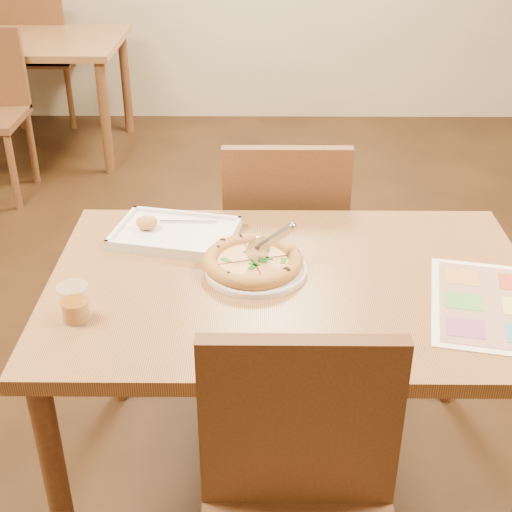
{
  "coord_description": "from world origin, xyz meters",
  "views": [
    {
      "loc": [
        -0.08,
        -1.62,
        1.72
      ],
      "look_at": [
        -0.1,
        0.04,
        0.77
      ],
      "focal_mm": 50.0,
      "sensor_mm": 36.0,
      "label": 1
    }
  ],
  "objects_px": {
    "bg_table": "(16,53)",
    "plate": "(256,270)",
    "chair_near": "(300,498)",
    "dining_table": "(291,307)",
    "chair_far": "(285,228)",
    "appetizer_tray": "(173,234)",
    "menu": "(492,305)",
    "glass_tumbler": "(75,305)",
    "bg_chair_far": "(40,45)",
    "pizza": "(253,261)",
    "pizza_cutter": "(270,241)"
  },
  "relations": [
    {
      "from": "plate",
      "to": "pizza",
      "type": "relative_size",
      "value": 1.01
    },
    {
      "from": "bg_table",
      "to": "pizza_cutter",
      "type": "height_order",
      "value": "pizza_cutter"
    },
    {
      "from": "pizza_cutter",
      "to": "glass_tumbler",
      "type": "height_order",
      "value": "pizza_cutter"
    },
    {
      "from": "appetizer_tray",
      "to": "glass_tumbler",
      "type": "distance_m",
      "value": 0.46
    },
    {
      "from": "dining_table",
      "to": "glass_tumbler",
      "type": "xyz_separation_m",
      "value": [
        -0.53,
        -0.19,
        0.13
      ]
    },
    {
      "from": "plate",
      "to": "pizza_cutter",
      "type": "relative_size",
      "value": 2.12
    },
    {
      "from": "bg_chair_far",
      "to": "glass_tumbler",
      "type": "relative_size",
      "value": 4.96
    },
    {
      "from": "bg_table",
      "to": "plate",
      "type": "distance_m",
      "value": 3.14
    },
    {
      "from": "pizza",
      "to": "dining_table",
      "type": "bearing_deg",
      "value": -26.41
    },
    {
      "from": "bg_chair_far",
      "to": "appetizer_tray",
      "type": "height_order",
      "value": "bg_chair_far"
    },
    {
      "from": "appetizer_tray",
      "to": "bg_chair_far",
      "type": "bearing_deg",
      "value": 112.31
    },
    {
      "from": "plate",
      "to": "appetizer_tray",
      "type": "xyz_separation_m",
      "value": [
        -0.25,
        0.2,
        0.0
      ]
    },
    {
      "from": "chair_near",
      "to": "plate",
      "type": "distance_m",
      "value": 0.67
    },
    {
      "from": "pizza_cutter",
      "to": "bg_chair_far",
      "type": "bearing_deg",
      "value": 83.99
    },
    {
      "from": "bg_table",
      "to": "pizza",
      "type": "relative_size",
      "value": 4.74
    },
    {
      "from": "chair_near",
      "to": "glass_tumbler",
      "type": "relative_size",
      "value": 4.96
    },
    {
      "from": "appetizer_tray",
      "to": "chair_near",
      "type": "bearing_deg",
      "value": -67.79
    },
    {
      "from": "dining_table",
      "to": "chair_near",
      "type": "bearing_deg",
      "value": -90.0
    },
    {
      "from": "menu",
      "to": "bg_chair_far",
      "type": "bearing_deg",
      "value": 121.56
    },
    {
      "from": "pizza",
      "to": "appetizer_tray",
      "type": "relative_size",
      "value": 0.7
    },
    {
      "from": "chair_far",
      "to": "bg_chair_far",
      "type": "bearing_deg",
      "value": -59.35
    },
    {
      "from": "bg_chair_far",
      "to": "appetizer_tray",
      "type": "relative_size",
      "value": 1.2
    },
    {
      "from": "chair_far",
      "to": "menu",
      "type": "relative_size",
      "value": 1.12
    },
    {
      "from": "appetizer_tray",
      "to": "menu",
      "type": "xyz_separation_m",
      "value": [
        0.84,
        -0.36,
        -0.01
      ]
    },
    {
      "from": "dining_table",
      "to": "menu",
      "type": "xyz_separation_m",
      "value": [
        0.5,
        -0.12,
        0.09
      ]
    },
    {
      "from": "pizza",
      "to": "pizza_cutter",
      "type": "xyz_separation_m",
      "value": [
        0.05,
        0.01,
        0.05
      ]
    },
    {
      "from": "chair_far",
      "to": "plate",
      "type": "distance_m",
      "value": 0.59
    },
    {
      "from": "chair_far",
      "to": "plate",
      "type": "bearing_deg",
      "value": 80.27
    },
    {
      "from": "plate",
      "to": "glass_tumbler",
      "type": "height_order",
      "value": "glass_tumbler"
    },
    {
      "from": "pizza",
      "to": "bg_chair_far",
      "type": "bearing_deg",
      "value": 114.71
    },
    {
      "from": "pizza",
      "to": "glass_tumbler",
      "type": "relative_size",
      "value": 2.89
    },
    {
      "from": "chair_far",
      "to": "appetizer_tray",
      "type": "height_order",
      "value": "chair_far"
    },
    {
      "from": "plate",
      "to": "pizza",
      "type": "bearing_deg",
      "value": 130.96
    },
    {
      "from": "chair_far",
      "to": "pizza_cutter",
      "type": "distance_m",
      "value": 0.59
    },
    {
      "from": "chair_near",
      "to": "plate",
      "type": "height_order",
      "value": "chair_near"
    },
    {
      "from": "dining_table",
      "to": "chair_near",
      "type": "distance_m",
      "value": 0.61
    },
    {
      "from": "chair_far",
      "to": "pizza",
      "type": "height_order",
      "value": "chair_far"
    },
    {
      "from": "bg_chair_far",
      "to": "plate",
      "type": "xyz_separation_m",
      "value": [
        1.5,
        -3.26,
        0.16
      ]
    },
    {
      "from": "chair_near",
      "to": "menu",
      "type": "height_order",
      "value": "chair_near"
    },
    {
      "from": "dining_table",
      "to": "appetizer_tray",
      "type": "height_order",
      "value": "appetizer_tray"
    },
    {
      "from": "dining_table",
      "to": "pizza",
      "type": "distance_m",
      "value": 0.16
    },
    {
      "from": "bg_chair_far",
      "to": "menu",
      "type": "distance_m",
      "value": 4.02
    },
    {
      "from": "pizza_cutter",
      "to": "glass_tumbler",
      "type": "xyz_separation_m",
      "value": [
        -0.47,
        -0.25,
        -0.04
      ]
    },
    {
      "from": "bg_table",
      "to": "glass_tumbler",
      "type": "distance_m",
      "value": 3.17
    },
    {
      "from": "bg_table",
      "to": "bg_chair_far",
      "type": "relative_size",
      "value": 2.77
    },
    {
      "from": "chair_near",
      "to": "bg_table",
      "type": "distance_m",
      "value": 3.76
    },
    {
      "from": "dining_table",
      "to": "bg_table",
      "type": "xyz_separation_m",
      "value": [
        -1.6,
        2.8,
        0.0
      ]
    },
    {
      "from": "bg_chair_far",
      "to": "pizza_cutter",
      "type": "distance_m",
      "value": 3.59
    },
    {
      "from": "bg_table",
      "to": "pizza_cutter",
      "type": "relative_size",
      "value": 9.92
    },
    {
      "from": "bg_table",
      "to": "plate",
      "type": "relative_size",
      "value": 4.69
    }
  ]
}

